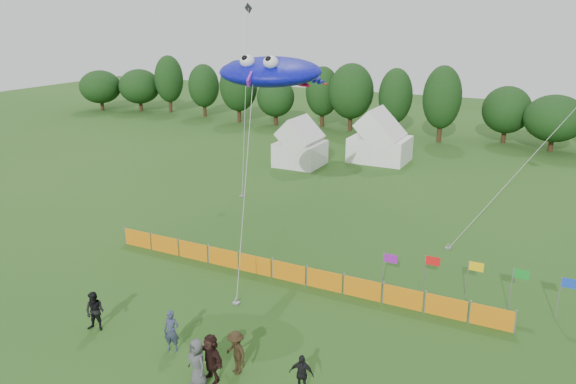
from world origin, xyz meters
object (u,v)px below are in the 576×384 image
at_px(tent_left, 300,146).
at_px(spectator_e, 197,363).
at_px(spectator_d, 301,374).
at_px(spectator_b, 95,312).
at_px(barrier_fence, 289,272).
at_px(spectator_c, 236,352).
at_px(spectator_a, 171,331).
at_px(stingray_kite, 274,72).
at_px(tent_right, 380,141).
at_px(spectator_f, 211,358).

distance_m(tent_left, spectator_e, 32.21).
xyz_separation_m(tent_left, spectator_d, (14.08, -29.11, -1.00)).
height_order(spectator_b, spectator_e, spectator_e).
distance_m(barrier_fence, spectator_d, 8.98).
bearing_deg(spectator_b, spectator_c, -13.83).
relative_size(tent_left, barrier_fence, 0.18).
height_order(spectator_a, stingray_kite, stingray_kite).
bearing_deg(barrier_fence, spectator_c, -77.64).
bearing_deg(spectator_e, spectator_c, 77.30).
bearing_deg(spectator_a, spectator_d, -16.80).
bearing_deg(tent_right, barrier_fence, -82.05).
bearing_deg(barrier_fence, spectator_b, -123.82).
bearing_deg(spectator_e, spectator_a, 170.14).
bearing_deg(spectator_f, tent_left, 129.94).
bearing_deg(spectator_b, barrier_fence, 41.12).
relative_size(tent_right, stingray_kite, 0.40).
relative_size(tent_left, spectator_b, 2.22).
distance_m(spectator_e, stingray_kite, 15.64).
bearing_deg(tent_right, spectator_c, -81.02).
xyz_separation_m(spectator_b, spectator_f, (6.47, -0.64, 0.06)).
relative_size(spectator_b, spectator_e, 0.94).
xyz_separation_m(tent_left, spectator_a, (8.20, -29.07, -0.89)).
bearing_deg(spectator_a, barrier_fence, 63.24).
height_order(barrier_fence, spectator_c, spectator_c).
distance_m(tent_right, stingray_kite, 24.58).
bearing_deg(barrier_fence, spectator_e, -84.69).
bearing_deg(stingray_kite, tent_left, 111.59).
relative_size(spectator_f, stingray_kite, 0.14).
distance_m(tent_right, spectator_d, 34.82).
relative_size(tent_right, spectator_f, 2.78).
bearing_deg(tent_right, tent_left, -141.64).
relative_size(spectator_d, stingray_kite, 0.12).
bearing_deg(tent_left, tent_right, 38.36).
xyz_separation_m(tent_right, stingray_kite, (1.27, -23.06, 8.41)).
bearing_deg(spectator_c, spectator_b, -153.28).
xyz_separation_m(tent_left, spectator_c, (11.34, -29.17, -0.89)).
bearing_deg(barrier_fence, spectator_d, -60.21).
bearing_deg(tent_right, spectator_d, -76.55).
distance_m(spectator_a, spectator_b, 3.95).
height_order(spectator_c, spectator_e, spectator_e).
distance_m(tent_left, tent_right, 7.63).
bearing_deg(spectator_f, spectator_b, -165.43).
height_order(barrier_fence, spectator_d, spectator_d).
distance_m(barrier_fence, spectator_c, 8.04).
distance_m(spectator_b, spectator_d, 9.82).
height_order(tent_right, spectator_f, tent_right).
height_order(barrier_fence, spectator_e, spectator_e).
bearing_deg(spectator_c, spectator_a, -156.25).
bearing_deg(spectator_f, barrier_fence, 117.61).
height_order(tent_right, spectator_b, tent_right).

